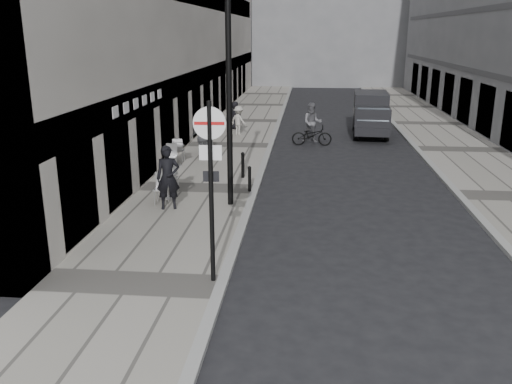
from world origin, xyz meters
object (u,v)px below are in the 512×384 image
(lamppost, at_px, (229,82))
(sign_post, at_px, (211,169))
(cyclist, at_px, (312,129))
(panel_van, at_px, (371,112))
(walking_man, at_px, (168,178))

(lamppost, bearing_deg, sign_post, -85.86)
(sign_post, relative_size, cyclist, 1.88)
(cyclist, bearing_deg, sign_post, -99.25)
(panel_van, distance_m, cyclist, 4.47)
(panel_van, bearing_deg, lamppost, -109.65)
(panel_van, height_order, cyclist, panel_van)
(walking_man, xyz_separation_m, panel_van, (7.61, 13.98, 0.16))
(panel_van, relative_size, cyclist, 2.32)
(cyclist, bearing_deg, walking_man, -113.59)
(lamppost, height_order, cyclist, lamppost)
(sign_post, distance_m, cyclist, 16.03)
(walking_man, relative_size, lamppost, 0.29)
(sign_post, xyz_separation_m, cyclist, (2.20, 15.77, -1.83))
(sign_post, xyz_separation_m, lamppost, (-0.40, 5.53, 1.31))
(lamppost, bearing_deg, walking_man, -161.78)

